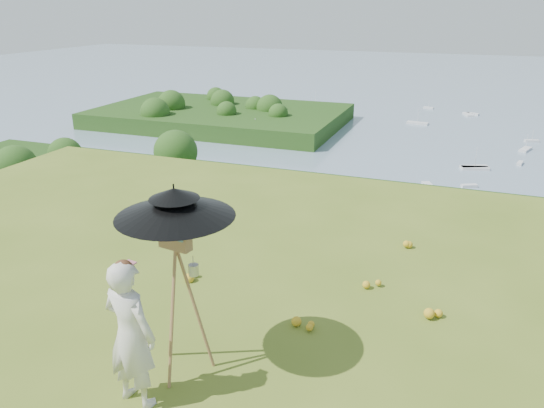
% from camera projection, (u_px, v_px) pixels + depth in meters
% --- Properties ---
extents(ground, '(14.00, 14.00, 0.00)m').
position_uv_depth(ground, '(143.00, 346.00, 6.00)').
color(ground, '#576F1F').
rests_on(ground, ground).
extents(forest_slope, '(140.00, 56.00, 22.00)m').
position_uv_depth(forest_slope, '(394.00, 397.00, 46.91)').
color(forest_slope, '#193A0F').
rests_on(forest_slope, bay_water).
extents(shoreline_tier, '(170.00, 28.00, 8.00)m').
position_uv_depth(shoreline_tier, '(428.00, 269.00, 84.43)').
color(shoreline_tier, '#6A6255').
rests_on(shoreline_tier, bay_water).
extents(bay_water, '(700.00, 700.00, 0.00)m').
position_uv_depth(bay_water, '(464.00, 97.00, 228.27)').
color(bay_water, '#7391A5').
rests_on(bay_water, ground).
extents(peninsula, '(90.00, 60.00, 12.00)m').
position_uv_depth(peninsula, '(220.00, 109.00, 176.63)').
color(peninsula, '#193A0F').
rests_on(peninsula, bay_water).
extents(slope_trees, '(110.00, 50.00, 6.00)m').
position_uv_depth(slope_trees, '(408.00, 255.00, 41.96)').
color(slope_trees, '#1F4916').
rests_on(slope_trees, forest_slope).
extents(harbor_town, '(110.00, 22.00, 5.00)m').
position_uv_depth(harbor_town, '(432.00, 232.00, 82.13)').
color(harbor_town, silver).
rests_on(harbor_town, shoreline_tier).
extents(moored_boats, '(140.00, 140.00, 0.70)m').
position_uv_depth(moored_boats, '(412.00, 133.00, 163.04)').
color(moored_boats, silver).
rests_on(moored_boats, bay_water).
extents(wildflowers, '(10.00, 10.50, 0.12)m').
position_uv_depth(wildflowers, '(155.00, 329.00, 6.20)').
color(wildflowers, gold).
rests_on(wildflowers, ground).
extents(painter, '(0.61, 0.45, 1.52)m').
position_uv_depth(painter, '(130.00, 334.00, 4.91)').
color(painter, silver).
rests_on(painter, ground).
extents(field_easel, '(0.76, 0.76, 1.76)m').
position_uv_depth(field_easel, '(179.00, 297.00, 5.31)').
color(field_easel, olive).
rests_on(field_easel, ground).
extents(sun_umbrella, '(1.35, 1.35, 0.62)m').
position_uv_depth(sun_umbrella, '(175.00, 215.00, 5.03)').
color(sun_umbrella, black).
rests_on(sun_umbrella, field_easel).
extents(painter_cap, '(0.22, 0.24, 0.10)m').
position_uv_depth(painter_cap, '(123.00, 265.00, 4.65)').
color(painter_cap, pink).
rests_on(painter_cap, painter).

